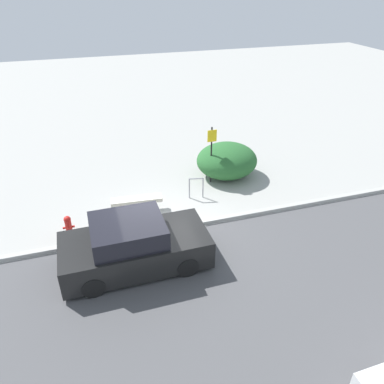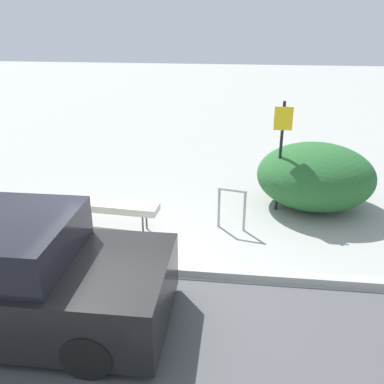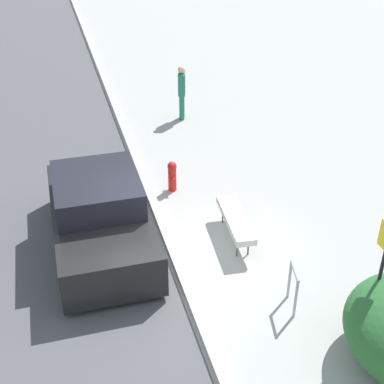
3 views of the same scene
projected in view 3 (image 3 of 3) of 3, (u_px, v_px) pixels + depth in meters
ground_plane at (176, 263)px, 10.60m from camera, size 60.00×60.00×0.00m
curb at (176, 260)px, 10.57m from camera, size 60.00×0.20×0.13m
bench at (235, 219)px, 11.09m from camera, size 1.78×0.56×0.54m
bike_rack at (293, 285)px, 9.28m from camera, size 0.55×0.16×0.83m
sign_post at (381, 268)px, 8.28m from camera, size 0.36×0.08×2.30m
fire_hydrant at (172, 175)px, 12.82m from camera, size 0.36×0.22×0.77m
pedestrian at (182, 91)px, 16.33m from camera, size 0.43×0.31×1.69m
parked_car_near at (100, 216)px, 10.81m from camera, size 4.07×1.92×1.51m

